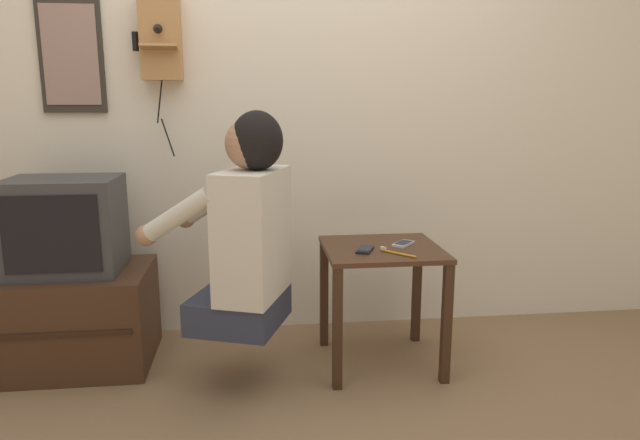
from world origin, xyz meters
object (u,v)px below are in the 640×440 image
at_px(person, 247,229).
at_px(cell_phone_spare, 403,244).
at_px(television, 65,225).
at_px(wall_phone_antique, 160,37).
at_px(toothbrush, 396,253).
at_px(framed_picture, 71,55).
at_px(cell_phone_held, 365,250).

bearing_deg(person, cell_phone_spare, -55.92).
height_order(television, wall_phone_antique, wall_phone_antique).
relative_size(person, cell_phone_spare, 6.89).
relative_size(person, toothbrush, 6.35).
xyz_separation_m(wall_phone_antique, framed_picture, (-0.44, 0.04, -0.09)).
height_order(cell_phone_held, cell_phone_spare, same).
bearing_deg(wall_phone_antique, television, -145.42).
bearing_deg(wall_phone_antique, toothbrush, -29.25).
bearing_deg(framed_picture, wall_phone_antique, -5.69).
distance_m(framed_picture, cell_phone_held, 1.72).
xyz_separation_m(person, toothbrush, (0.65, 0.03, -0.13)).
height_order(cell_phone_held, toothbrush, toothbrush).
bearing_deg(framed_picture, cell_phone_spare, -16.89).
xyz_separation_m(television, cell_phone_held, (1.36, -0.22, -0.10)).
bearing_deg(framed_picture, person, -38.13).
relative_size(framed_picture, toothbrush, 3.82).
bearing_deg(toothbrush, cell_phone_held, 109.35).
relative_size(framed_picture, cell_phone_held, 4.02).
bearing_deg(cell_phone_spare, person, -125.66).
xyz_separation_m(person, cell_phone_spare, (0.73, 0.18, -0.13)).
distance_m(person, cell_phone_spare, 0.76).
bearing_deg(television, cell_phone_held, -9.37).
relative_size(person, television, 1.87).
distance_m(cell_phone_held, cell_phone_spare, 0.22).
height_order(person, toothbrush, person).
height_order(cell_phone_spare, toothbrush, toothbrush).
distance_m(television, cell_phone_held, 1.38).
height_order(person, cell_phone_held, person).
bearing_deg(television, toothbrush, -11.11).
bearing_deg(framed_picture, toothbrush, -23.01).
height_order(person, wall_phone_antique, wall_phone_antique).
relative_size(framed_picture, cell_phone_spare, 4.15).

